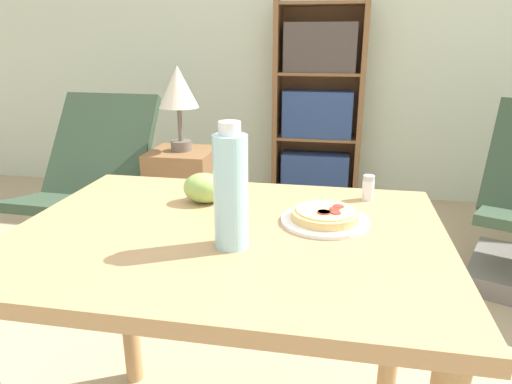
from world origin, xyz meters
TOP-DOWN VIEW (x-y plane):
  - wall_back at (0.00, 2.62)m, footprint 8.00×0.05m
  - dining_table at (-0.07, 0.04)m, footprint 1.00×0.75m
  - pizza_on_plate at (0.15, 0.12)m, footprint 0.21×0.21m
  - grape_bunch at (-0.18, 0.21)m, footprint 0.12×0.09m
  - drink_bottle at (-0.04, -0.05)m, footprint 0.07×0.07m
  - salt_shaker at (0.26, 0.31)m, footprint 0.03×0.03m
  - lounge_chair_near at (-1.16, 1.26)m, footprint 0.61×0.78m
  - bookshelf at (0.01, 2.47)m, footprint 0.64×0.26m
  - side_table at (-0.67, 1.39)m, footprint 0.34×0.34m
  - table_lamp at (-0.67, 1.39)m, footprint 0.21×0.21m

SIDE VIEW (x-z plane):
  - lounge_chair_near at x=-1.16m, z-range -0.15..0.73m
  - side_table at x=-0.67m, z-range 0.00..0.60m
  - dining_table at x=-0.07m, z-range 0.25..1.01m
  - bookshelf at x=0.01m, z-range -0.04..1.39m
  - pizza_on_plate at x=0.15m, z-range 0.75..0.79m
  - salt_shaker at x=0.26m, z-range 0.76..0.83m
  - grape_bunch at x=-0.18m, z-range 0.76..0.84m
  - drink_bottle at x=-0.04m, z-range 0.75..1.02m
  - table_lamp at x=-0.67m, z-range 0.70..1.15m
  - wall_back at x=0.00m, z-range 0.00..2.60m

